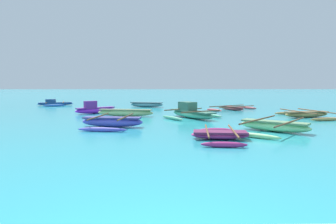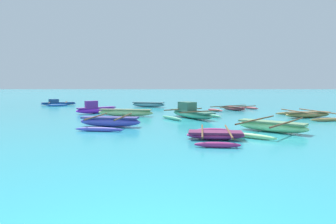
{
  "view_description": "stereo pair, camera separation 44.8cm",
  "coord_description": "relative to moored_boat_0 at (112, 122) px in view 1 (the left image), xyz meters",
  "views": [
    {
      "loc": [
        -0.12,
        -3.13,
        2.14
      ],
      "look_at": [
        0.21,
        17.01,
        0.25
      ],
      "focal_mm": 32.0,
      "sensor_mm": 36.0,
      "label": 1
    },
    {
      "loc": [
        0.33,
        -3.13,
        2.14
      ],
      "look_at": [
        0.21,
        17.01,
        0.25
      ],
      "focal_mm": 32.0,
      "sensor_mm": 36.0,
      "label": 2
    }
  ],
  "objects": [
    {
      "name": "moored_boat_0",
      "position": [
        0.0,
        0.0,
        0.0
      ],
      "size": [
        3.16,
        3.53,
        0.55
      ],
      "rotation": [
        0.0,
        0.0,
        -0.12
      ],
      "color": "#5852D1",
      "rests_on": "ground_plane"
    },
    {
      "name": "moored_boat_1",
      "position": [
        8.22,
        9.52,
        -0.09
      ],
      "size": [
        4.44,
        3.71,
        0.35
      ],
      "rotation": [
        0.0,
        0.0,
        -1.0
      ],
      "color": "#B3444C",
      "rests_on": "ground_plane"
    },
    {
      "name": "moored_boat_2",
      "position": [
        11.78,
        4.1,
        -0.05
      ],
      "size": [
        3.13,
        4.31,
        0.44
      ],
      "rotation": [
        0.0,
        0.0,
        0.19
      ],
      "color": "tan",
      "rests_on": "ground_plane"
    },
    {
      "name": "moored_boat_3",
      "position": [
        -2.45,
        6.94,
        0.07
      ],
      "size": [
        2.82,
        2.19,
        0.92
      ],
      "rotation": [
        0.0,
        0.0,
        0.61
      ],
      "color": "#AE2CE3",
      "rests_on": "ground_plane"
    },
    {
      "name": "moored_boat_4",
      "position": [
        1.0,
        12.89,
        -0.0
      ],
      "size": [
        3.25,
        1.52,
        0.45
      ],
      "rotation": [
        0.0,
        0.0,
        -0.25
      ],
      "color": "#679EAB",
      "rests_on": "ground_plane"
    },
    {
      "name": "moored_boat_5",
      "position": [
        7.57,
        -1.56,
        -0.01
      ],
      "size": [
        4.39,
        4.73,
        0.53
      ],
      "rotation": [
        0.0,
        0.0,
        -0.68
      ],
      "color": "#A1EA98",
      "rests_on": "ground_plane"
    },
    {
      "name": "moored_boat_6",
      "position": [
        4.77,
        -3.37,
        -0.09
      ],
      "size": [
        2.32,
        3.51,
        0.36
      ],
      "rotation": [
        0.0,
        0.0,
        -0.1
      ],
      "color": "#A4296F",
      "rests_on": "ground_plane"
    },
    {
      "name": "moored_boat_7",
      "position": [
        -8.38,
        15.37,
        -0.05
      ],
      "size": [
        3.47,
        4.12,
        0.62
      ],
      "rotation": [
        0.0,
        0.0,
        0.29
      ],
      "color": "blue",
      "rests_on": "ground_plane"
    },
    {
      "name": "moored_boat_8",
      "position": [
        4.32,
        3.86,
        0.08
      ],
      "size": [
        3.86,
        3.87,
        1.0
      ],
      "rotation": [
        0.0,
        0.0,
        -1.03
      ],
      "color": "#51A984",
      "rests_on": "ground_plane"
    },
    {
      "name": "moored_boat_9",
      "position": [
        0.04,
        4.93,
        0.0
      ],
      "size": [
        3.81,
        1.09,
        0.47
      ],
      "rotation": [
        0.0,
        0.0,
        -0.15
      ],
      "color": "#C0D286",
      "rests_on": "ground_plane"
    }
  ]
}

